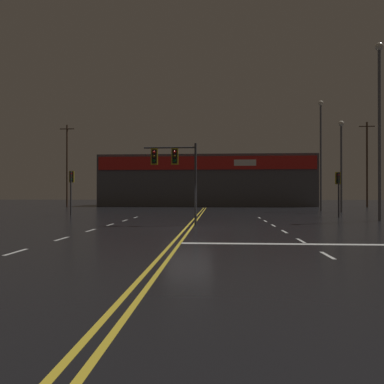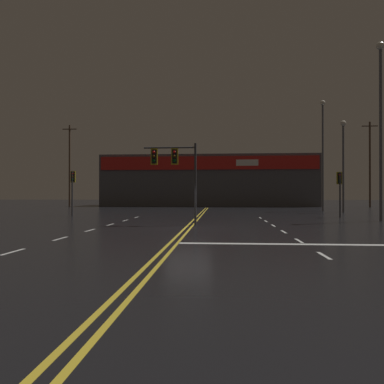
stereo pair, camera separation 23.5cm
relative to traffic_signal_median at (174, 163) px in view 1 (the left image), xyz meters
The scene contains 10 objects.
ground_plane 4.31m from the traffic_signal_median, 61.34° to the right, with size 200.00×200.00×0.00m, color black.
road_markings 5.23m from the traffic_signal_median, 57.79° to the right, with size 14.61×60.00×0.01m.
traffic_signal_median is the anchor object (origin of this frame).
traffic_signal_corner_northwest 13.29m from the traffic_signal_median, 138.15° to the left, with size 0.42×0.36×3.86m.
traffic_signal_corner_northeast 14.85m from the traffic_signal_median, 33.47° to the left, with size 0.42×0.36×3.65m.
streetlight_near_left 22.42m from the traffic_signal_median, 46.87° to the left, with size 0.56×0.56×9.32m.
streetlight_near_right 15.09m from the traffic_signal_median, 17.01° to the left, with size 0.56×0.56×12.45m.
streetlight_far_median 24.23m from the traffic_signal_median, 54.04° to the left, with size 0.56×0.56×12.16m.
building_backdrop 37.23m from the traffic_signal_median, 88.40° to the left, with size 32.62×10.23×7.79m.
utility_pole_row 32.22m from the traffic_signal_median, 86.41° to the left, with size 45.92×0.26×12.23m.
Camera 1 is at (1.53, -20.64, 1.87)m, focal length 35.00 mm.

